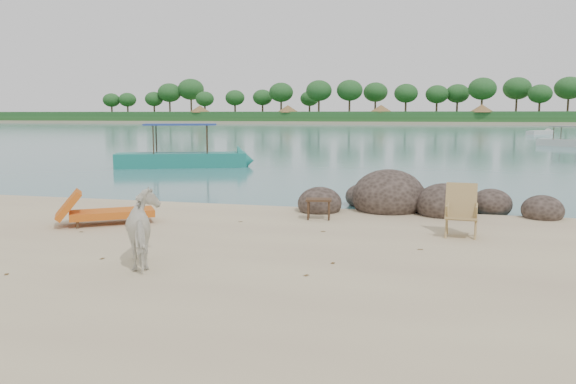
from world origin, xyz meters
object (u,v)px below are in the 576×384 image
Objects in this scene: side_table at (319,210)px; boat_near at (181,131)px; cow at (146,230)px; boulders at (408,201)px; deck_chair at (462,212)px; lounge_chair at (112,210)px.

boat_near reaches higher than side_table.
cow is 5.08m from side_table.
deck_chair is (1.15, -2.99, 0.27)m from boulders.
boat_near reaches higher than deck_chair.
lounge_chair is at bearing -168.67° from side_table.
side_table is at bearing -14.16° from lounge_chair.
side_table is 15.37m from boat_near.
boulders reaches higher than side_table.
cow is 1.35× the size of deck_chair.
cow is 0.63× the size of lounge_chair.
cow reaches higher than boulders.
boulders is 15.38m from boat_near.
deck_chair is (3.18, -1.19, 0.29)m from side_table.
boulders is 7.37m from lounge_chair.
lounge_chair reaches higher than side_table.
boulders is at bearing -155.90° from cow.
lounge_chair is at bearing -151.97° from boulders.
cow is at bearing -140.90° from deck_chair.
boat_near is (-4.68, 13.92, 1.35)m from lounge_chair.
lounge_chair is 7.67m from deck_chair.
side_table is 3.41m from deck_chair.
cow is 3.88m from lounge_chair.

